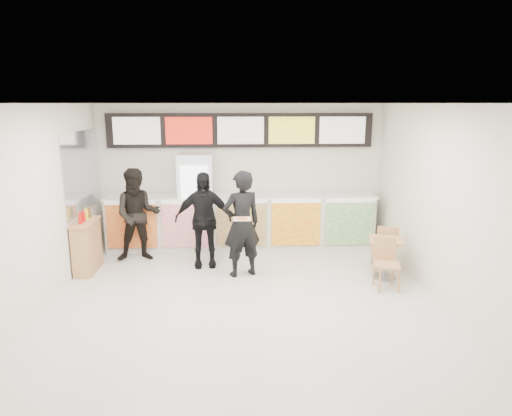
{
  "coord_description": "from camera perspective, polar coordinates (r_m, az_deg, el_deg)",
  "views": [
    {
      "loc": [
        -0.14,
        -6.16,
        3.0
      ],
      "look_at": [
        0.21,
        1.2,
        1.3
      ],
      "focal_mm": 32.0,
      "sensor_mm": 36.0,
      "label": 1
    }
  ],
  "objects": [
    {
      "name": "floor",
      "position": [
        6.86,
        -1.34,
        -12.98
      ],
      "size": [
        7.0,
        7.0,
        0.0
      ],
      "primitive_type": "plane",
      "color": "beige",
      "rests_on": "ground"
    },
    {
      "name": "ceiling",
      "position": [
        6.16,
        -1.49,
        12.96
      ],
      "size": [
        7.0,
        7.0,
        0.0
      ],
      "primitive_type": "plane",
      "rotation": [
        3.14,
        0.0,
        0.0
      ],
      "color": "white",
      "rests_on": "wall_back"
    },
    {
      "name": "wall_back",
      "position": [
        9.78,
        -1.91,
        4.14
      ],
      "size": [
        6.0,
        0.0,
        6.0
      ],
      "primitive_type": "plane",
      "rotation": [
        1.57,
        0.0,
        0.0
      ],
      "color": "silver",
      "rests_on": "floor"
    },
    {
      "name": "wall_left",
      "position": [
        6.96,
        -26.95,
        -0.92
      ],
      "size": [
        0.0,
        7.0,
        7.0
      ],
      "primitive_type": "plane",
      "rotation": [
        1.57,
        0.0,
        1.57
      ],
      "color": "silver",
      "rests_on": "floor"
    },
    {
      "name": "wall_right",
      "position": [
        7.08,
        23.66,
        -0.38
      ],
      "size": [
        0.0,
        7.0,
        7.0
      ],
      "primitive_type": "plane",
      "rotation": [
        1.57,
        0.0,
        -1.57
      ],
      "color": "silver",
      "rests_on": "floor"
    },
    {
      "name": "service_counter",
      "position": [
        9.57,
        -1.83,
        -1.73
      ],
      "size": [
        5.56,
        0.77,
        1.14
      ],
      "color": "silver",
      "rests_on": "floor"
    },
    {
      "name": "menu_board",
      "position": [
        9.59,
        -1.94,
        9.68
      ],
      "size": [
        5.5,
        0.14,
        0.7
      ],
      "color": "black",
      "rests_on": "wall_back"
    },
    {
      "name": "drinks_fridge",
      "position": [
        9.52,
        -7.48,
        0.74
      ],
      "size": [
        0.7,
        0.67,
        2.0
      ],
      "color": "white",
      "rests_on": "floor"
    },
    {
      "name": "mirror_panel",
      "position": [
        9.16,
        -20.9,
        4.27
      ],
      "size": [
        0.01,
        2.0,
        1.5
      ],
      "primitive_type": "cube",
      "color": "#B2B7BF",
      "rests_on": "wall_left"
    },
    {
      "name": "customer_main",
      "position": [
        7.96,
        -1.8,
        -2.01
      ],
      "size": [
        0.81,
        0.67,
        1.89
      ],
      "primitive_type": "imported",
      "rotation": [
        0.0,
        0.0,
        3.51
      ],
      "color": "black",
      "rests_on": "floor"
    },
    {
      "name": "customer_left",
      "position": [
        9.06,
        -14.57,
        -0.84
      ],
      "size": [
        0.97,
        0.8,
        1.81
      ],
      "primitive_type": "imported",
      "rotation": [
        0.0,
        0.0,
        0.14
      ],
      "color": "black",
      "rests_on": "floor"
    },
    {
      "name": "customer_mid",
      "position": [
        8.5,
        -6.62,
        -1.46
      ],
      "size": [
        1.08,
        0.51,
        1.79
      ],
      "primitive_type": "imported",
      "rotation": [
        0.0,
        0.0,
        0.07
      ],
      "color": "black",
      "rests_on": "floor"
    },
    {
      "name": "pizza_slice",
      "position": [
        7.47,
        -1.75,
        -1.32
      ],
      "size": [
        0.36,
        0.36,
        0.02
      ],
      "color": "beige",
      "rests_on": "customer_main"
    },
    {
      "name": "cafe_table",
      "position": [
        8.27,
        15.89,
        -5.21
      ],
      "size": [
        0.76,
        1.49,
        0.84
      ],
      "rotation": [
        0.0,
        0.0,
        -0.26
      ],
      "color": "tan",
      "rests_on": "floor"
    },
    {
      "name": "condiment_ledge",
      "position": [
        8.82,
        -20.38,
        -4.45
      ],
      "size": [
        0.34,
        0.85,
        1.13
      ],
      "color": "tan",
      "rests_on": "floor"
    }
  ]
}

